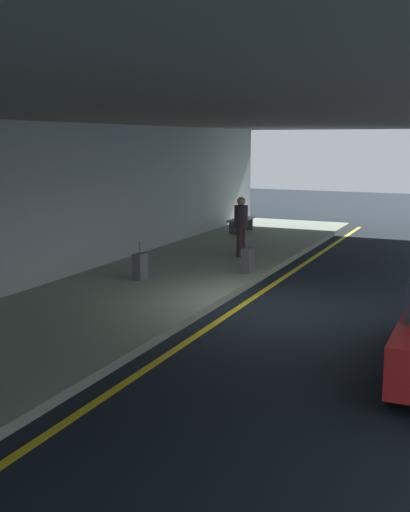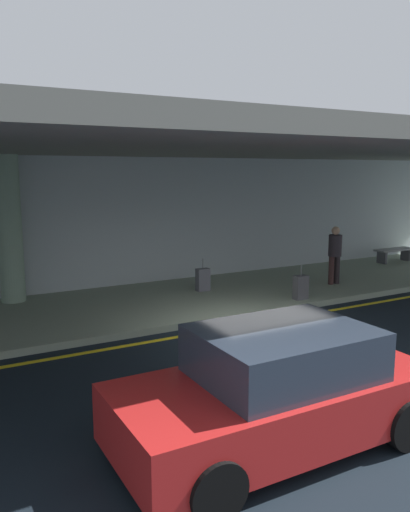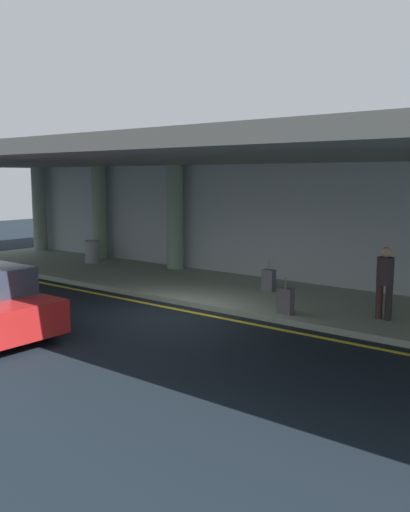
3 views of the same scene
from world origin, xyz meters
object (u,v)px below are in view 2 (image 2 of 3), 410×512
object	(u,v)px
traveler_with_luggage	(335,251)
suitcase_upright_secondary	(203,280)
car_red	(278,391)
support_column_center	(10,229)
bench_metal	(394,252)
suitcase_upright_primary	(301,287)

from	to	relation	value
traveler_with_luggage	suitcase_upright_secondary	world-z (taller)	traveler_with_luggage
car_red	suitcase_upright_secondary	bearing A→B (deg)	-109.59
traveler_with_luggage	suitcase_upright_secondary	bearing A→B (deg)	-55.97
support_column_center	traveler_with_luggage	world-z (taller)	support_column_center
traveler_with_luggage	bench_metal	size ratio (longest dim) A/B	1.05
car_red	suitcase_upright_primary	world-z (taller)	car_red
bench_metal	suitcase_upright_secondary	bearing A→B (deg)	-175.79
support_column_center	suitcase_upright_primary	bearing A→B (deg)	-27.60
support_column_center	suitcase_upright_primary	world-z (taller)	support_column_center
support_column_center	suitcase_upright_primary	xyz separation A→B (m)	(6.47, -3.38, -1.51)
suitcase_upright_secondary	bench_metal	distance (m)	8.25
car_red	suitcase_upright_primary	size ratio (longest dim) A/B	4.56
suitcase_upright_primary	suitcase_upright_secondary	size ratio (longest dim) A/B	1.00
car_red	traveler_with_luggage	bearing A→B (deg)	-135.07
traveler_with_luggage	suitcase_upright_secondary	size ratio (longest dim) A/B	1.87
bench_metal	suitcase_upright_primary	bearing A→B (deg)	-157.81
traveler_with_luggage	suitcase_upright_secondary	xyz separation A→B (m)	(-3.76, 1.09, -0.65)
support_column_center	suitcase_upright_secondary	bearing A→B (deg)	-15.80
car_red	bench_metal	size ratio (longest dim) A/B	2.56
traveler_with_luggage	car_red	bearing A→B (deg)	2.87
car_red	bench_metal	bearing A→B (deg)	-142.60
support_column_center	suitcase_upright_secondary	distance (m)	5.14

